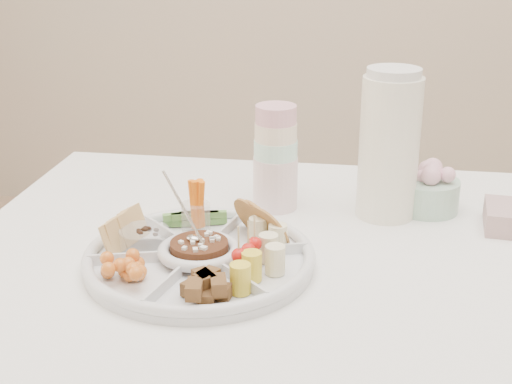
# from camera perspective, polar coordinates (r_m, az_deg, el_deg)

# --- Properties ---
(party_tray) EXTENTS (0.47, 0.47, 0.04)m
(party_tray) POSITION_cam_1_polar(r_m,az_deg,el_deg) (1.19, -4.54, -5.02)
(party_tray) COLOR white
(party_tray) RESTS_ON dining_table
(bean_dip) EXTENTS (0.12, 0.12, 0.04)m
(bean_dip) POSITION_cam_1_polar(r_m,az_deg,el_deg) (1.19, -4.55, -4.69)
(bean_dip) COLOR black
(bean_dip) RESTS_ON party_tray
(tortillas) EXTENTS (0.13, 0.13, 0.06)m
(tortillas) POSITION_cam_1_polar(r_m,az_deg,el_deg) (1.25, 0.40, -2.56)
(tortillas) COLOR #BF743D
(tortillas) RESTS_ON party_tray
(carrot_cucumber) EXTENTS (0.13, 0.13, 0.09)m
(carrot_cucumber) POSITION_cam_1_polar(r_m,az_deg,el_deg) (1.30, -4.92, -0.86)
(carrot_cucumber) COLOR orange
(carrot_cucumber) RESTS_ON party_tray
(pita_raisins) EXTENTS (0.15, 0.15, 0.06)m
(pita_raisins) POSITION_cam_1_polar(r_m,az_deg,el_deg) (1.25, -9.93, -3.06)
(pita_raisins) COLOR tan
(pita_raisins) RESTS_ON party_tray
(cherries) EXTENTS (0.13, 0.13, 0.04)m
(cherries) POSITION_cam_1_polar(r_m,az_deg,el_deg) (1.13, -10.10, -6.11)
(cherries) COLOR orange
(cherries) RESTS_ON party_tray
(granola_chunks) EXTENTS (0.13, 0.13, 0.05)m
(granola_chunks) POSITION_cam_1_polar(r_m,az_deg,el_deg) (1.07, -4.17, -7.40)
(granola_chunks) COLOR brown
(granola_chunks) RESTS_ON party_tray
(banana_tomato) EXTENTS (0.13, 0.13, 0.09)m
(banana_tomato) POSITION_cam_1_polar(r_m,az_deg,el_deg) (1.13, 1.31, -4.48)
(banana_tomato) COLOR #E5DE8D
(banana_tomato) RESTS_ON party_tray
(cup_stack) EXTENTS (0.11, 0.11, 0.25)m
(cup_stack) POSITION_cam_1_polar(r_m,az_deg,el_deg) (1.40, 1.58, 3.45)
(cup_stack) COLOR silver
(cup_stack) RESTS_ON dining_table
(thermos) EXTENTS (0.15, 0.15, 0.30)m
(thermos) POSITION_cam_1_polar(r_m,az_deg,el_deg) (1.38, 10.62, 3.90)
(thermos) COLOR white
(thermos) RESTS_ON dining_table
(flower_bowl) EXTENTS (0.16, 0.16, 0.10)m
(flower_bowl) POSITION_cam_1_polar(r_m,az_deg,el_deg) (1.45, 13.55, 0.35)
(flower_bowl) COLOR #8DB19A
(flower_bowl) RESTS_ON dining_table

